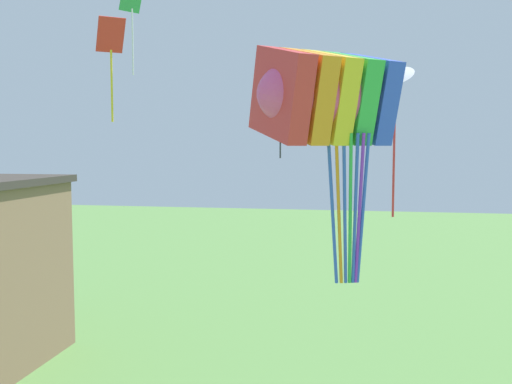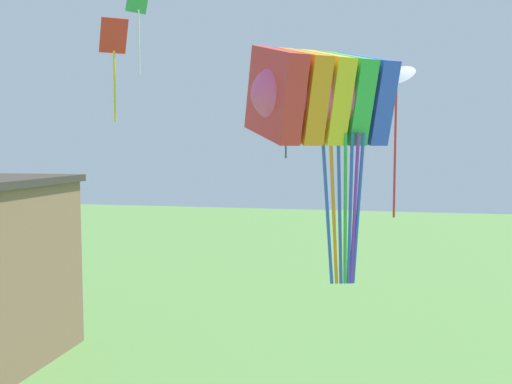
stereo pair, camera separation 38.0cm
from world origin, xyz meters
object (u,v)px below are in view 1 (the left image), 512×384
Objects in this scene: kite_white_delta at (395,87)px; kite_red_diamond at (111,49)px; kite_rainbow_parafoil at (325,97)px; kite_orange_delta at (281,63)px; kite_green_diamond at (132,7)px.

kite_red_diamond reaches higher than kite_white_delta.
kite_rainbow_parafoil is 1.21× the size of kite_white_delta.
kite_white_delta is at bearing -57.70° from kite_orange_delta.
kite_white_delta is at bearing -28.43° from kite_green_diamond.
kite_white_delta is (7.55, -4.09, -2.92)m from kite_green_diamond.
kite_rainbow_parafoil is at bearing -76.79° from kite_orange_delta.
kite_orange_delta is at bearing 122.30° from kite_white_delta.
kite_green_diamond is 0.86× the size of kite_white_delta.
kite_green_diamond reaches higher than kite_red_diamond.
kite_orange_delta is (-1.85, 7.90, 1.70)m from kite_rainbow_parafoil.
kite_orange_delta is 6.03m from kite_white_delta.
kite_orange_delta is 5.90m from kite_red_diamond.
kite_white_delta is at bearing -0.74° from kite_red_diamond.
kite_rainbow_parafoil is at bearing -48.23° from kite_green_diamond.
kite_orange_delta is 0.99× the size of kite_white_delta.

